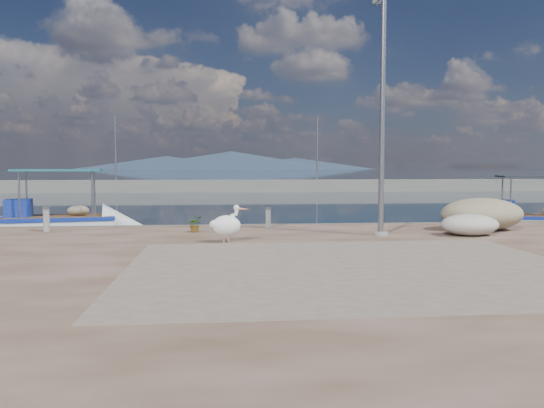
{
  "coord_description": "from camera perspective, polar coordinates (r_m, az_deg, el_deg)",
  "views": [
    {
      "loc": [
        -1.6,
        -13.23,
        2.5
      ],
      "look_at": [
        0.0,
        3.8,
        1.3
      ],
      "focal_mm": 35.0,
      "sensor_mm": 36.0,
      "label": 1
    }
  ],
  "objects": [
    {
      "name": "ground",
      "position": [
        13.56,
        1.51,
        -6.61
      ],
      "size": [
        1400.0,
        1400.0,
        0.0
      ],
      "primitive_type": "plane",
      "color": "#162635",
      "rests_on": "ground"
    },
    {
      "name": "quay",
      "position": [
        7.74,
        6.98,
        -12.91
      ],
      "size": [
        44.0,
        22.0,
        0.5
      ],
      "primitive_type": "cube",
      "color": "#4F3922",
      "rests_on": "ground"
    },
    {
      "name": "quay_patch",
      "position": [
        10.74,
        8.8,
        -6.74
      ],
      "size": [
        9.0,
        7.0,
        0.01
      ],
      "primitive_type": "cube",
      "color": "gray",
      "rests_on": "quay"
    },
    {
      "name": "breakwater",
      "position": [
        53.29,
        -3.65,
        1.96
      ],
      "size": [
        120.0,
        2.2,
        7.5
      ],
      "color": "gray",
      "rests_on": "ground"
    },
    {
      "name": "mountains",
      "position": [
        663.29,
        -4.86,
        4.59
      ],
      "size": [
        370.0,
        280.0,
        22.0
      ],
      "color": "#28384C",
      "rests_on": "ground"
    },
    {
      "name": "boat_left",
      "position": [
        22.47,
        -22.03,
        -2.11
      ],
      "size": [
        6.1,
        2.89,
        2.82
      ],
      "rotation": [
        0.0,
        0.0,
        0.17
      ],
      "color": "white",
      "rests_on": "ground"
    },
    {
      "name": "boat_right",
      "position": [
        24.52,
        26.29,
        -1.8
      ],
      "size": [
        5.46,
        2.96,
        2.5
      ],
      "rotation": [
        0.0,
        0.0,
        -0.25
      ],
      "color": "white",
      "rests_on": "ground"
    },
    {
      "name": "pelican",
      "position": [
        14.06,
        -4.88,
        -2.25
      ],
      "size": [
        1.04,
        0.56,
        1.0
      ],
      "rotation": [
        0.0,
        0.0,
        0.13
      ],
      "color": "tan",
      "rests_on": "quay"
    },
    {
      "name": "lamp_post",
      "position": [
        15.79,
        11.75,
        8.65
      ],
      "size": [
        0.44,
        0.96,
        7.0
      ],
      "color": "gray",
      "rests_on": "quay"
    },
    {
      "name": "bollard_near",
      "position": [
        17.4,
        -0.41,
        -1.37
      ],
      "size": [
        0.22,
        0.22,
        0.68
      ],
      "color": "gray",
      "rests_on": "quay"
    },
    {
      "name": "bollard_far",
      "position": [
        17.81,
        -23.11,
        -1.38
      ],
      "size": [
        0.26,
        0.26,
        0.78
      ],
      "color": "gray",
      "rests_on": "quay"
    },
    {
      "name": "potted_plant",
      "position": [
        16.42,
        -8.26,
        -2.16
      ],
      "size": [
        0.47,
        0.42,
        0.49
      ],
      "primitive_type": "imported",
      "rotation": [
        0.0,
        0.0,
        0.08
      ],
      "color": "#33722D",
      "rests_on": "quay"
    },
    {
      "name": "net_pile_d",
      "position": [
        16.52,
        20.5,
        -2.09
      ],
      "size": [
        1.68,
        1.26,
        0.63
      ],
      "primitive_type": "ellipsoid",
      "color": "silver",
      "rests_on": "quay"
    },
    {
      "name": "net_pile_c",
      "position": [
        18.04,
        21.65,
        -1.0
      ],
      "size": [
        2.61,
        1.86,
        1.02
      ],
      "primitive_type": "ellipsoid",
      "color": "#BDB28C",
      "rests_on": "quay"
    }
  ]
}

